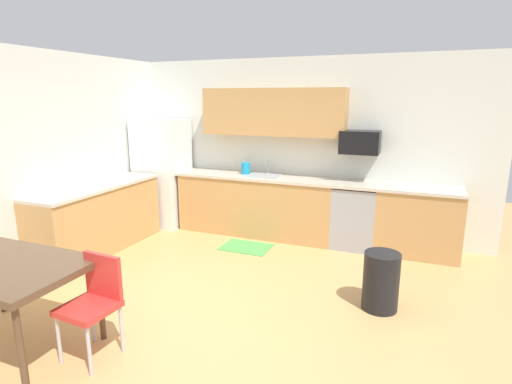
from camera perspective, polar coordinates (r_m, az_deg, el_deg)
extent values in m
plane|color=tan|center=(4.39, -5.06, -15.67)|extent=(12.00, 12.00, 0.00)
cube|color=silver|center=(6.36, 5.57, 6.21)|extent=(5.80, 0.10, 2.70)
cube|color=silver|center=(5.64, -30.22, 3.60)|extent=(0.10, 5.80, 2.70)
cube|color=tan|center=(6.38, 0.01, -1.95)|extent=(2.46, 0.60, 0.90)
cube|color=tan|center=(5.95, 21.81, -4.03)|extent=(1.09, 0.60, 0.90)
cube|color=tan|center=(6.09, -21.31, -3.61)|extent=(0.60, 2.00, 0.90)
cube|color=beige|center=(6.10, 4.55, 1.84)|extent=(4.80, 0.64, 0.04)
cube|color=beige|center=(5.98, -21.68, 0.71)|extent=(0.64, 2.00, 0.04)
cube|color=tan|center=(6.20, 2.39, 11.18)|extent=(2.20, 0.34, 0.70)
cube|color=white|center=(6.99, -12.98, 2.70)|extent=(0.76, 0.70, 1.77)
cube|color=#999BA0|center=(6.00, 13.72, -3.41)|extent=(0.60, 0.60, 0.88)
cube|color=black|center=(5.89, 13.96, 0.84)|extent=(0.60, 0.60, 0.03)
cube|color=black|center=(5.90, 14.43, 6.80)|extent=(0.54, 0.36, 0.32)
cube|color=#A5A8AD|center=(6.23, 1.14, 1.75)|extent=(0.48, 0.40, 0.14)
cylinder|color=#B2B5BA|center=(6.37, 1.73, 3.46)|extent=(0.02, 0.02, 0.24)
cube|color=brown|center=(4.01, -32.16, -8.87)|extent=(1.40, 0.90, 0.06)
cylinder|color=brown|center=(3.49, -30.15, -18.92)|extent=(0.05, 0.05, 0.72)
cylinder|color=brown|center=(3.94, -21.03, -14.23)|extent=(0.05, 0.05, 0.72)
cube|color=red|center=(3.67, -22.53, -14.85)|extent=(0.43, 0.43, 0.05)
cube|color=red|center=(3.69, -20.69, -11.08)|extent=(0.38, 0.07, 0.40)
cylinder|color=#B2B2B7|center=(3.81, -25.99, -18.19)|extent=(0.03, 0.03, 0.42)
cylinder|color=#B2B2B7|center=(3.58, -22.40, -20.00)|extent=(0.03, 0.03, 0.42)
cylinder|color=#B2B2B7|center=(3.99, -22.03, -16.30)|extent=(0.03, 0.03, 0.42)
cylinder|color=#B2B2B7|center=(3.77, -18.38, -17.83)|extent=(0.03, 0.03, 0.42)
cylinder|color=black|center=(4.38, 17.16, -11.89)|extent=(0.36, 0.36, 0.60)
cube|color=#4CA54C|center=(5.90, -1.41, -7.74)|extent=(0.70, 0.50, 0.01)
cylinder|color=#198CBF|center=(6.37, -1.45, 3.28)|extent=(0.14, 0.14, 0.20)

